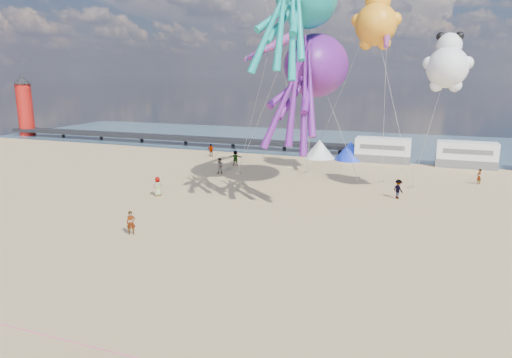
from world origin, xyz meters
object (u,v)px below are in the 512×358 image
object	(u,v)px
tent_blue	(350,151)
sandbag_d	(382,182)
beachgoer_4	(235,158)
motorhome_0	(383,150)
beachgoer_3	(211,150)
windsock_left	(270,47)
beachgoer_2	(398,189)
kite_teddy_orange	(376,25)
sandbag_e	(308,172)
standing_person	(131,223)
sandbag_c	(412,187)
tent_white	(319,149)
kite_panda	(447,68)
kite_octopus_purple	(317,66)
sandbag_a	(238,173)
motorhome_1	(466,155)
beachgoer_1	(220,166)
sandbag_b	(357,178)
beachgoer_5	(479,177)
windsock_mid	(387,35)
windsock_right	(298,54)
lighthouse	(25,110)
beachgoer_0	(158,186)

from	to	relation	value
tent_blue	sandbag_d	distance (m)	12.65
beachgoer_4	tent_blue	bearing A→B (deg)	-169.42
motorhome_0	beachgoer_3	distance (m)	22.02
windsock_left	beachgoer_2	bearing A→B (deg)	10.58
kite_teddy_orange	sandbag_e	bearing A→B (deg)	154.66
standing_person	sandbag_c	xyz separation A→B (m)	(17.49, 20.22, -0.71)
tent_white	kite_panda	bearing A→B (deg)	-50.76
kite_teddy_orange	kite_octopus_purple	bearing A→B (deg)	-135.39
tent_white	beachgoer_3	distance (m)	14.24
kite_octopus_purple	beachgoer_3	bearing A→B (deg)	152.65
sandbag_a	beachgoer_2	bearing A→B (deg)	-14.64
motorhome_1	beachgoer_1	world-z (taller)	motorhome_1
kite_octopus_purple	sandbag_e	bearing A→B (deg)	117.80
motorhome_0	sandbag_e	size ratio (longest dim) A/B	13.20
sandbag_b	windsock_left	bearing A→B (deg)	-158.62
sandbag_e	kite_teddy_orange	world-z (taller)	kite_teddy_orange
beachgoer_5	sandbag_b	size ratio (longest dim) A/B	3.12
windsock_mid	windsock_right	xyz separation A→B (m)	(-7.72, -2.60, -1.68)
kite_panda	sandbag_d	bearing A→B (deg)	118.66
tent_blue	windsock_mid	xyz separation A→B (m)	(4.76, -12.67, 13.02)
sandbag_a	sandbag_b	bearing A→B (deg)	9.15
lighthouse	tent_blue	world-z (taller)	lighthouse
beachgoer_5	beachgoer_0	bearing A→B (deg)	-24.92
motorhome_1	beachgoer_3	bearing A→B (deg)	-172.28
lighthouse	kite_panda	size ratio (longest dim) A/B	1.61
beachgoer_4	windsock_mid	bearing A→B (deg)	142.27
tent_white	beachgoer_5	distance (m)	20.18
sandbag_c	kite_octopus_purple	world-z (taller)	kite_octopus_purple
lighthouse	sandbag_e	distance (m)	56.81
tent_blue	sandbag_c	xyz separation A→B (m)	(7.96, -13.02, -1.09)
beachgoer_1	sandbag_d	size ratio (longest dim) A/B	3.55
beachgoer_4	kite_teddy_orange	distance (m)	21.78
beachgoer_3	sandbag_a	size ratio (longest dim) A/B	3.48
motorhome_0	sandbag_c	bearing A→B (deg)	-73.07
standing_person	windsock_mid	xyz separation A→B (m)	(14.29, 20.58, 13.41)
beachgoer_2	tent_white	bearing A→B (deg)	-11.30
standing_person	kite_octopus_purple	world-z (taller)	kite_octopus_purple
windsock_left	windsock_mid	size ratio (longest dim) A/B	1.23
kite_octopus_purple	beachgoer_0	bearing A→B (deg)	-142.11
beachgoer_4	motorhome_0	bearing A→B (deg)	-176.49
windsock_left	beachgoer_4	bearing A→B (deg)	161.56
tent_white	windsock_mid	size ratio (longest dim) A/B	0.69
kite_octopus_purple	sandbag_d	bearing A→B (deg)	55.56
lighthouse	sandbag_d	world-z (taller)	lighthouse
beachgoer_5	sandbag_b	world-z (taller)	beachgoer_5
motorhome_1	windsock_right	xyz separation A→B (m)	(-16.46, -15.26, 11.04)
beachgoer_2	sandbag_a	xyz separation A→B (m)	(-17.12, 4.47, -0.75)
tent_white	motorhome_0	bearing A→B (deg)	0.00
beachgoer_4	sandbag_b	size ratio (longest dim) A/B	3.67
beachgoer_2	sandbag_b	distance (m)	7.93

